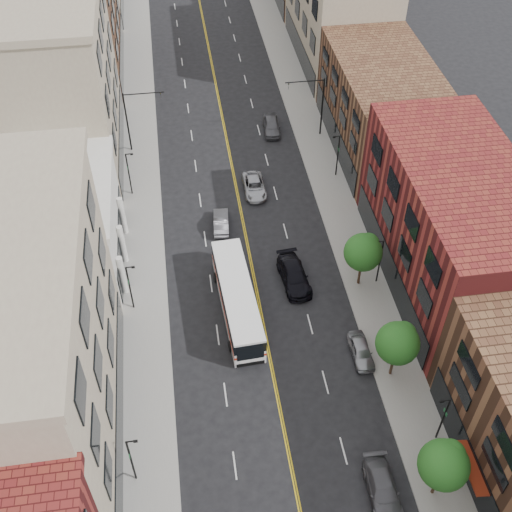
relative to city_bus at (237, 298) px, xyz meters
name	(u,v)px	position (x,y,z in m)	size (l,w,h in m)	color
sidewalk_left	(143,224)	(-8.00, 12.70, -1.73)	(4.00, 110.00, 0.15)	gray
sidewalk_right	(337,205)	(12.00, 12.70, -1.73)	(4.00, 110.00, 0.15)	gray
bldg_l_tanoffice	(25,355)	(-15.00, -9.30, 7.20)	(10.00, 22.00, 18.00)	gray
bldg_l_white	(61,228)	(-15.00, 8.70, 2.20)	(10.00, 14.00, 8.00)	silver
bldg_l_far_a	(62,84)	(-15.00, 25.70, 7.20)	(10.00, 20.00, 18.00)	gray
bldg_l_far_b	(75,15)	(-15.00, 45.70, 5.70)	(10.00, 20.00, 15.00)	#543221
bldg_r_mid	(453,227)	(19.00, 1.70, 4.20)	(10.00, 22.00, 12.00)	maroon
bldg_r_far_a	(382,107)	(19.00, 22.70, 3.20)	(10.00, 20.00, 10.00)	#543221
bldg_r_far_b	(339,9)	(19.00, 43.70, 5.20)	(10.00, 22.00, 14.00)	gray
tree_r_1	(445,463)	(11.39, -18.23, 2.33)	(3.40, 3.40, 5.59)	black
tree_r_2	(399,342)	(11.39, -8.23, 2.33)	(3.40, 3.40, 5.59)	black
tree_r_3	(364,251)	(11.39, 1.77, 2.33)	(3.40, 3.40, 5.59)	black
lamp_l_1	(131,458)	(-8.95, -14.30, 1.17)	(0.81, 0.55, 5.05)	black
lamp_l_2	(130,285)	(-8.95, 1.70, 1.17)	(0.81, 0.55, 5.05)	black
lamp_l_3	(129,172)	(-8.95, 17.70, 1.17)	(0.81, 0.55, 5.05)	black
lamp_r_1	(443,417)	(12.95, -14.30, 1.17)	(0.81, 0.55, 5.05)	black
lamp_r_2	(380,259)	(12.95, 1.70, 1.17)	(0.81, 0.55, 5.05)	black
lamp_r_3	(338,153)	(12.95, 17.70, 1.17)	(0.81, 0.55, 5.05)	black
signal_mast_left	(133,115)	(-8.27, 25.70, 2.85)	(4.49, 0.18, 7.20)	black
signal_mast_right	(316,100)	(12.27, 25.70, 2.85)	(4.49, 0.18, 7.20)	black
city_bus	(237,298)	(0.00, 0.00, 0.00)	(3.38, 12.17, 3.10)	white
car_parked_mid	(383,489)	(7.80, -17.87, -1.07)	(2.03, 5.00, 1.45)	#4F4F54
car_parked_far	(361,351)	(9.40, -6.20, -1.12)	(1.60, 3.97, 1.35)	#9B9CA2
car_lane_behind	(221,222)	(-0.25, 11.21, -1.11)	(1.46, 4.18, 1.38)	#56565C
car_lane_a	(294,276)	(5.53, 2.80, -0.98)	(2.29, 5.62, 1.63)	black
car_lane_b	(254,186)	(3.83, 16.34, -1.12)	(2.26, 4.89, 1.36)	#ABACB2
car_lane_c	(271,126)	(7.45, 27.22, -1.01)	(1.86, 4.63, 1.58)	#515157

